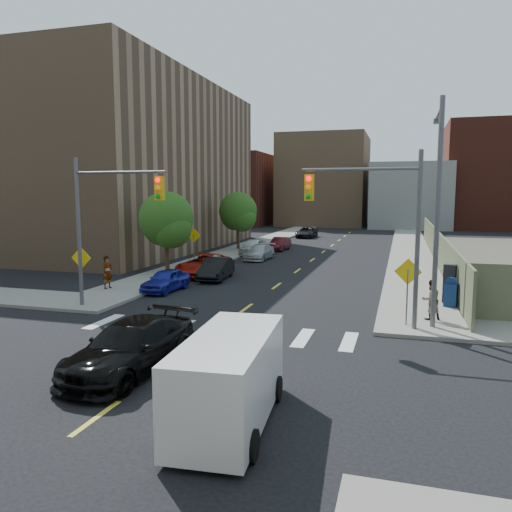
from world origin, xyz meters
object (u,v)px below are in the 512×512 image
Objects in this scene: parked_car_maroon at (280,244)px; pedestrian_east at (431,300)px; parked_car_black at (216,269)px; parked_car_grey at (307,232)px; cargo_van at (231,375)px; mailbox at (451,292)px; parked_car_silver at (259,252)px; payphone at (450,284)px; pedestrian_west at (107,272)px; parked_car_blue at (166,280)px; parked_car_white at (254,247)px; black_sedan at (131,347)px; parked_car_red at (204,265)px.

pedestrian_east is (12.37, -24.43, 0.37)m from parked_car_maroon.
parked_car_grey is (-0.09, 31.37, -0.03)m from parked_car_black.
cargo_van reaches higher than mailbox.
parked_car_silver is 29.13m from cargo_van.
parked_car_silver is at bearing 100.30° from cargo_van.
payphone is 1.03× the size of pedestrian_west.
parked_car_blue is 2.62× the size of mailbox.
parked_car_white is 18.11m from pedestrian_west.
cargo_van is (7.45, -49.70, 0.47)m from parked_car_grey.
parked_car_silver is 3.07× the size of mailbox.
parked_car_maroon is 24.67m from payphone.
pedestrian_east is at bearing 60.88° from cargo_van.
parked_car_white is at bearing 93.79° from parked_car_blue.
parked_car_silver is 21.30m from pedestrian_east.
parked_car_silver is 0.80× the size of black_sedan.
black_sedan is (4.70, -17.26, 0.05)m from parked_car_red.
parked_car_black is at bearing -27.30° from pedestrian_west.
mailbox reaches higher than parked_car_white.
pedestrian_west is at bearing -102.43° from parked_car_silver.
parked_car_blue is 14.29m from parked_car_silver.
parked_car_red is 2.84× the size of pedestrian_west.
mailbox is (13.49, -36.06, 0.17)m from parked_car_grey.
cargo_van is at bearing -97.18° from payphone.
parked_car_white is at bearing 119.14° from parked_car_silver.
pedestrian_east is (13.67, -8.65, 0.28)m from parked_car_red.
mailbox reaches higher than parked_car_black.
pedestrian_west is (-3.10, -6.40, 0.34)m from parked_car_red.
parked_car_red is 21.34m from cargo_van.
parked_car_blue is at bearing 116.67° from black_sedan.
cargo_van is at bearing 40.92° from pedestrian_east.
parked_car_red is 7.12m from pedestrian_west.
payphone reaches higher than parked_car_maroon.
payphone is at bearing 63.14° from cargo_van.
parked_car_red is 11.44m from parked_car_white.
parked_car_red is 16.18m from pedestrian_east.
payphone is (0.00, 0.92, 0.26)m from mailbox.
parked_car_silver is at bearing 84.72° from parked_car_black.
parked_car_white is 0.93× the size of parked_car_grey.
black_sedan is at bearing -81.11° from parked_car_maroon.
payphone is 1.10× the size of pedestrian_east.
mailbox is 17.81m from pedestrian_west.
parked_car_white is 0.82× the size of black_sedan.
parked_car_white is (0.00, 16.98, 0.12)m from parked_car_blue.
cargo_van is at bearing -24.70° from black_sedan.
cargo_van is at bearing -73.99° from parked_car_white.
parked_car_blue is 0.85× the size of parked_car_silver.
payphone is (10.00, 12.33, 0.31)m from black_sedan.
parked_car_white is (-1.30, 2.75, 0.12)m from parked_car_silver.
payphone is at bearing -72.55° from pedestrian_west.
parked_car_red is at bearing 110.03° from black_sedan.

